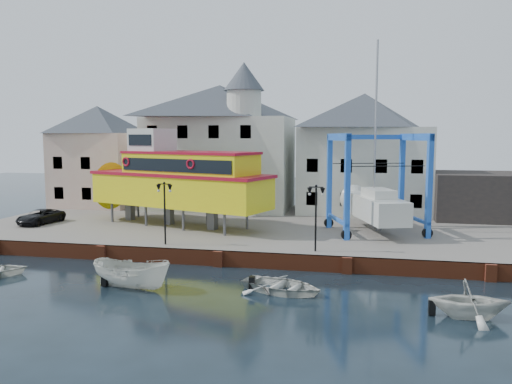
# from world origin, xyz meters

# --- Properties ---
(ground) EXTENTS (140.00, 140.00, 0.00)m
(ground) POSITION_xyz_m (0.00, 0.00, 0.00)
(ground) COLOR black
(ground) RESTS_ON ground
(hardstanding) EXTENTS (44.00, 22.00, 1.00)m
(hardstanding) POSITION_xyz_m (0.00, 11.00, 0.50)
(hardstanding) COLOR slate
(hardstanding) RESTS_ON ground
(quay_wall) EXTENTS (44.00, 0.47, 1.00)m
(quay_wall) POSITION_xyz_m (-0.00, 0.10, 0.50)
(quay_wall) COLOR maroon
(quay_wall) RESTS_ON ground
(building_pink) EXTENTS (8.00, 7.00, 10.30)m
(building_pink) POSITION_xyz_m (-18.00, 18.00, 6.15)
(building_pink) COLOR #C99E8E
(building_pink) RESTS_ON hardstanding
(building_white_main) EXTENTS (14.00, 8.30, 14.00)m
(building_white_main) POSITION_xyz_m (-4.87, 18.39, 7.34)
(building_white_main) COLOR beige
(building_white_main) RESTS_ON hardstanding
(building_white_right) EXTENTS (12.00, 8.00, 11.20)m
(building_white_right) POSITION_xyz_m (9.00, 19.00, 6.60)
(building_white_right) COLOR beige
(building_white_right) RESTS_ON hardstanding
(shed_dark) EXTENTS (8.00, 7.00, 4.00)m
(shed_dark) POSITION_xyz_m (19.00, 17.00, 3.00)
(shed_dark) COLOR black
(shed_dark) RESTS_ON hardstanding
(lamp_post_left) EXTENTS (1.12, 0.32, 4.20)m
(lamp_post_left) POSITION_xyz_m (-4.00, 1.20, 4.17)
(lamp_post_left) COLOR black
(lamp_post_left) RESTS_ON hardstanding
(lamp_post_right) EXTENTS (1.12, 0.32, 4.20)m
(lamp_post_right) POSITION_xyz_m (6.00, 1.20, 4.17)
(lamp_post_right) COLOR black
(lamp_post_right) RESTS_ON hardstanding
(tour_boat) EXTENTS (18.33, 9.96, 7.81)m
(tour_boat) POSITION_xyz_m (-6.55, 8.49, 4.68)
(tour_boat) COLOR #59595E
(tour_boat) RESTS_ON hardstanding
(travel_lift) EXTENTS (7.88, 9.69, 14.21)m
(travel_lift) POSITION_xyz_m (9.62, 9.08, 3.37)
(travel_lift) COLOR blue
(travel_lift) RESTS_ON hardstanding
(van) EXTENTS (2.51, 4.46, 1.18)m
(van) POSITION_xyz_m (-17.12, 6.63, 1.59)
(van) COLOR black
(van) RESTS_ON hardstanding
(motorboat_a) EXTENTS (4.88, 2.40, 1.81)m
(motorboat_a) POSITION_xyz_m (-3.33, -5.31, 0.00)
(motorboat_a) COLOR silver
(motorboat_a) RESTS_ON ground
(motorboat_b) EXTENTS (5.21, 4.43, 0.92)m
(motorboat_b) POSITION_xyz_m (4.71, -4.32, 0.00)
(motorboat_b) COLOR silver
(motorboat_b) RESTS_ON ground
(motorboat_c) EXTENTS (3.76, 3.30, 1.88)m
(motorboat_c) POSITION_xyz_m (13.58, -6.36, 0.00)
(motorboat_c) COLOR silver
(motorboat_c) RESTS_ON ground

